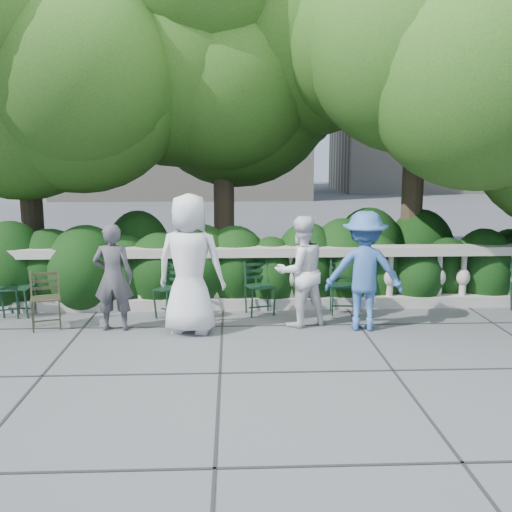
{
  "coord_description": "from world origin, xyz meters",
  "views": [
    {
      "loc": [
        -0.35,
        -7.16,
        2.46
      ],
      "look_at": [
        0.0,
        1.0,
        1.0
      ],
      "focal_mm": 40.0,
      "sensor_mm": 36.0,
      "label": 1
    }
  ],
  "objects_px": {
    "chair_d": "(344,316)",
    "person_businessman": "(190,264)",
    "chair_b": "(5,320)",
    "chair_weathered": "(47,331)",
    "chair_a": "(16,318)",
    "chair_c": "(167,320)",
    "chair_e": "(263,317)",
    "person_woman_grey": "(113,277)",
    "person_casual_man": "(300,271)",
    "person_older_blue": "(364,271)"
  },
  "relations": [
    {
      "from": "chair_d",
      "to": "person_businessman",
      "type": "distance_m",
      "value": 2.6
    },
    {
      "from": "chair_b",
      "to": "chair_weathered",
      "type": "relative_size",
      "value": 1.0
    },
    {
      "from": "chair_a",
      "to": "chair_c",
      "type": "height_order",
      "value": "same"
    },
    {
      "from": "chair_b",
      "to": "chair_d",
      "type": "bearing_deg",
      "value": -16.72
    },
    {
      "from": "chair_c",
      "to": "chair_e",
      "type": "relative_size",
      "value": 1.0
    },
    {
      "from": "chair_b",
      "to": "chair_c",
      "type": "bearing_deg",
      "value": -19.1
    },
    {
      "from": "chair_e",
      "to": "person_woman_grey",
      "type": "xyz_separation_m",
      "value": [
        -2.13,
        -0.56,
        0.76
      ]
    },
    {
      "from": "chair_e",
      "to": "person_casual_man",
      "type": "distance_m",
      "value": 1.05
    },
    {
      "from": "person_businessman",
      "to": "person_older_blue",
      "type": "height_order",
      "value": "person_businessman"
    },
    {
      "from": "person_woman_grey",
      "to": "chair_weathered",
      "type": "bearing_deg",
      "value": 3.67
    },
    {
      "from": "person_woman_grey",
      "to": "person_businessman",
      "type": "bearing_deg",
      "value": 171.81
    },
    {
      "from": "chair_b",
      "to": "person_casual_man",
      "type": "distance_m",
      "value": 4.5
    },
    {
      "from": "person_businessman",
      "to": "chair_a",
      "type": "bearing_deg",
      "value": -2.82
    },
    {
      "from": "chair_b",
      "to": "chair_e",
      "type": "height_order",
      "value": "same"
    },
    {
      "from": "person_woman_grey",
      "to": "chair_a",
      "type": "bearing_deg",
      "value": -20.57
    },
    {
      "from": "chair_b",
      "to": "chair_weathered",
      "type": "bearing_deg",
      "value": -53.27
    },
    {
      "from": "chair_weathered",
      "to": "person_casual_man",
      "type": "distance_m",
      "value": 3.69
    },
    {
      "from": "chair_e",
      "to": "person_businessman",
      "type": "relative_size",
      "value": 0.43
    },
    {
      "from": "chair_e",
      "to": "person_older_blue",
      "type": "bearing_deg",
      "value": -40.7
    },
    {
      "from": "person_casual_man",
      "to": "person_older_blue",
      "type": "xyz_separation_m",
      "value": [
        0.87,
        -0.23,
        0.04
      ]
    },
    {
      "from": "chair_e",
      "to": "person_businessman",
      "type": "height_order",
      "value": "person_businessman"
    },
    {
      "from": "chair_a",
      "to": "person_casual_man",
      "type": "bearing_deg",
      "value": -2.81
    },
    {
      "from": "chair_b",
      "to": "person_older_blue",
      "type": "xyz_separation_m",
      "value": [
        5.28,
        -0.66,
        0.84
      ]
    },
    {
      "from": "person_woman_grey",
      "to": "chair_c",
      "type": "bearing_deg",
      "value": -146.03
    },
    {
      "from": "chair_weathered",
      "to": "person_casual_man",
      "type": "height_order",
      "value": "person_casual_man"
    },
    {
      "from": "chair_b",
      "to": "person_businessman",
      "type": "distance_m",
      "value": 3.09
    },
    {
      "from": "chair_a",
      "to": "chair_e",
      "type": "relative_size",
      "value": 1.0
    },
    {
      "from": "chair_a",
      "to": "chair_c",
      "type": "relative_size",
      "value": 1.0
    },
    {
      "from": "chair_d",
      "to": "chair_a",
      "type": "bearing_deg",
      "value": -176.12
    },
    {
      "from": "chair_d",
      "to": "person_older_blue",
      "type": "xyz_separation_m",
      "value": [
        0.14,
        -0.66,
        0.84
      ]
    },
    {
      "from": "person_woman_grey",
      "to": "chair_b",
      "type": "bearing_deg",
      "value": -16.98
    },
    {
      "from": "chair_c",
      "to": "chair_e",
      "type": "xyz_separation_m",
      "value": [
        1.46,
        0.11,
        0.0
      ]
    },
    {
      "from": "chair_a",
      "to": "chair_b",
      "type": "xyz_separation_m",
      "value": [
        -0.13,
        -0.07,
        0.0
      ]
    },
    {
      "from": "chair_a",
      "to": "chair_d",
      "type": "xyz_separation_m",
      "value": [
        5.01,
        -0.07,
        0.0
      ]
    },
    {
      "from": "person_woman_grey",
      "to": "chair_d",
      "type": "bearing_deg",
      "value": -170.44
    },
    {
      "from": "chair_b",
      "to": "chair_c",
      "type": "relative_size",
      "value": 1.0
    },
    {
      "from": "chair_b",
      "to": "chair_weathered",
      "type": "distance_m",
      "value": 1.01
    },
    {
      "from": "chair_a",
      "to": "person_businessman",
      "type": "bearing_deg",
      "value": -12.22
    },
    {
      "from": "person_businessman",
      "to": "chair_b",
      "type": "bearing_deg",
      "value": -0.74
    },
    {
      "from": "person_older_blue",
      "to": "person_businessman",
      "type": "bearing_deg",
      "value": 10.29
    },
    {
      "from": "person_businessman",
      "to": "person_woman_grey",
      "type": "xyz_separation_m",
      "value": [
        -1.09,
        0.16,
        -0.21
      ]
    },
    {
      "from": "chair_c",
      "to": "person_older_blue",
      "type": "relative_size",
      "value": 0.5
    },
    {
      "from": "person_woman_grey",
      "to": "person_casual_man",
      "type": "relative_size",
      "value": 0.95
    },
    {
      "from": "chair_weathered",
      "to": "chair_c",
      "type": "bearing_deg",
      "value": -0.25
    },
    {
      "from": "chair_e",
      "to": "person_businessman",
      "type": "distance_m",
      "value": 1.6
    },
    {
      "from": "chair_b",
      "to": "person_businessman",
      "type": "height_order",
      "value": "person_businessman"
    },
    {
      "from": "person_businessman",
      "to": "person_casual_man",
      "type": "height_order",
      "value": "person_businessman"
    },
    {
      "from": "chair_a",
      "to": "chair_e",
      "type": "xyz_separation_m",
      "value": [
        3.75,
        -0.06,
        0.0
      ]
    },
    {
      "from": "chair_b",
      "to": "person_businessman",
      "type": "xyz_separation_m",
      "value": [
        2.84,
        -0.71,
        0.97
      ]
    },
    {
      "from": "chair_a",
      "to": "person_woman_grey",
      "type": "relative_size",
      "value": 0.55
    }
  ]
}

